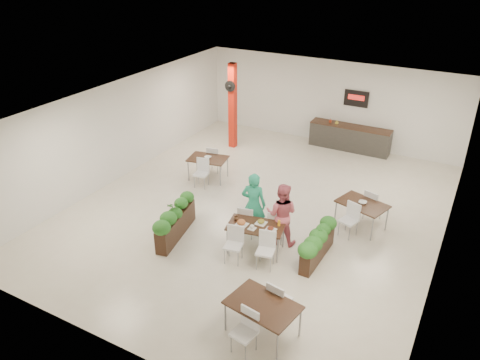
# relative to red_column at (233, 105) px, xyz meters

# --- Properties ---
(ground) EXTENTS (12.00, 12.00, 0.00)m
(ground) POSITION_rel_red_column_xyz_m (3.00, -3.79, -1.64)
(ground) COLOR beige
(ground) RESTS_ON ground
(room_shell) EXTENTS (10.10, 12.10, 3.22)m
(room_shell) POSITION_rel_red_column_xyz_m (3.00, -3.79, 0.36)
(room_shell) COLOR white
(room_shell) RESTS_ON ground
(red_column) EXTENTS (0.40, 0.41, 3.20)m
(red_column) POSITION_rel_red_column_xyz_m (0.00, 0.00, 0.00)
(red_column) COLOR red
(red_column) RESTS_ON ground
(service_counter) EXTENTS (3.00, 0.64, 2.20)m
(service_counter) POSITION_rel_red_column_xyz_m (4.00, 1.86, -1.15)
(service_counter) COLOR #2D2B28
(service_counter) RESTS_ON ground
(main_table) EXTENTS (1.53, 1.84, 0.92)m
(main_table) POSITION_rel_red_column_xyz_m (3.86, -5.67, -1.01)
(main_table) COLOR black
(main_table) RESTS_ON ground
(diner_man) EXTENTS (0.73, 0.56, 1.81)m
(diner_man) POSITION_rel_red_column_xyz_m (3.46, -5.02, -0.74)
(diner_man) COLOR #25A378
(diner_man) RESTS_ON ground
(diner_woman) EXTENTS (0.94, 0.80, 1.69)m
(diner_woman) POSITION_rel_red_column_xyz_m (4.26, -5.02, -0.80)
(diner_woman) COLOR #D35D6E
(diner_woman) RESTS_ON ground
(planter_left) EXTENTS (0.71, 1.96, 1.04)m
(planter_left) POSITION_rel_red_column_xyz_m (1.71, -6.09, -1.13)
(planter_left) COLOR black
(planter_left) RESTS_ON ground
(planter_right) EXTENTS (0.43, 1.74, 0.90)m
(planter_right) POSITION_rel_red_column_xyz_m (5.36, -5.25, -1.16)
(planter_right) COLOR black
(planter_right) RESTS_ON ground
(side_table_a) EXTENTS (1.36, 1.67, 0.92)m
(side_table_a) POSITION_rel_red_column_xyz_m (0.65, -2.79, -1.01)
(side_table_a) COLOR black
(side_table_a) RESTS_ON ground
(side_table_b) EXTENTS (1.47, 1.67, 0.92)m
(side_table_b) POSITION_rel_red_column_xyz_m (5.89, -3.31, -1.01)
(side_table_b) COLOR black
(side_table_b) RESTS_ON ground
(side_table_c) EXTENTS (1.51, 1.67, 0.92)m
(side_table_c) POSITION_rel_red_column_xyz_m (5.27, -8.13, -1.00)
(side_table_c) COLOR black
(side_table_c) RESTS_ON ground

